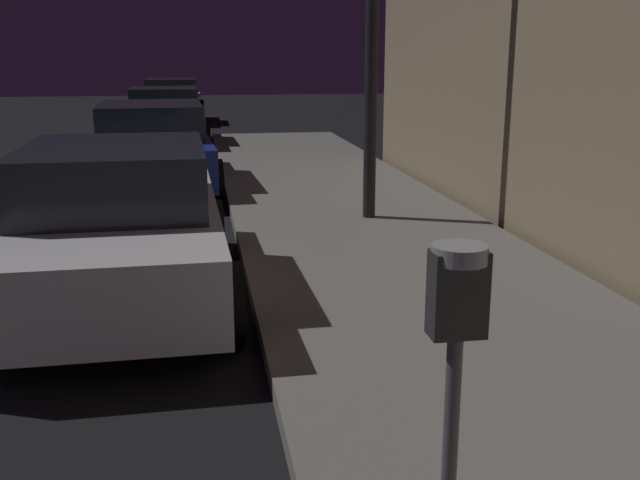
% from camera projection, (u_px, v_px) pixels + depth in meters
% --- Properties ---
extents(parking_meter, '(0.19, 0.19, 1.44)m').
position_uv_depth(parking_meter, '(455.00, 345.00, 2.51)').
color(parking_meter, '#59595B').
rests_on(parking_meter, sidewalk).
extents(car_white, '(2.07, 4.08, 1.43)m').
position_uv_depth(car_white, '(118.00, 225.00, 6.61)').
color(car_white, silver).
rests_on(car_white, ground).
extents(car_blue, '(2.23, 4.30, 1.43)m').
position_uv_depth(car_blue, '(152.00, 146.00, 12.13)').
color(car_blue, navy).
rests_on(car_blue, ground).
extents(car_green, '(2.10, 4.55, 1.43)m').
position_uv_depth(car_green, '(165.00, 118.00, 17.78)').
color(car_green, '#19592D').
rests_on(car_green, ground).
extents(car_silver, '(2.09, 4.06, 1.43)m').
position_uv_depth(car_silver, '(172.00, 101.00, 24.18)').
color(car_silver, '#B7B7BF').
rests_on(car_silver, ground).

